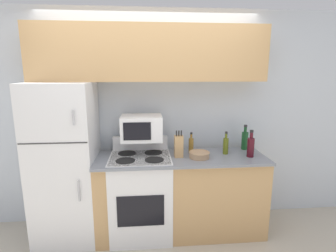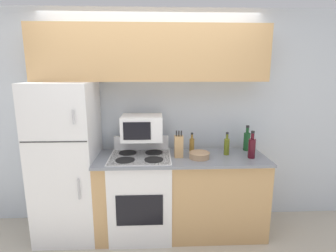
# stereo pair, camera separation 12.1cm
# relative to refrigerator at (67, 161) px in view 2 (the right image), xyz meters

# --- Properties ---
(ground_plane) EXTENTS (12.00, 12.00, 0.00)m
(ground_plane) POSITION_rel_refrigerator_xyz_m (0.94, -0.32, -0.87)
(ground_plane) COLOR beige
(wall_back) EXTENTS (8.00, 0.05, 2.55)m
(wall_back) POSITION_rel_refrigerator_xyz_m (0.94, 0.36, 0.41)
(wall_back) COLOR silver
(wall_back) RESTS_ON ground_plane
(lower_cabinets) EXTENTS (1.87, 0.61, 0.92)m
(lower_cabinets) POSITION_rel_refrigerator_xyz_m (1.26, -0.03, -0.41)
(lower_cabinets) COLOR tan
(lower_cabinets) RESTS_ON ground_plane
(refrigerator) EXTENTS (0.66, 0.67, 1.74)m
(refrigerator) POSITION_rel_refrigerator_xyz_m (0.00, 0.00, 0.00)
(refrigerator) COLOR white
(refrigerator) RESTS_ON ground_plane
(upper_cabinets) EXTENTS (2.53, 0.35, 0.59)m
(upper_cabinets) POSITION_rel_refrigerator_xyz_m (0.94, 0.16, 1.16)
(upper_cabinets) COLOR tan
(upper_cabinets) RESTS_ON refrigerator
(stove) EXTENTS (0.67, 0.59, 1.09)m
(stove) POSITION_rel_refrigerator_xyz_m (0.81, -0.05, -0.39)
(stove) COLOR white
(stove) RESTS_ON ground_plane
(microwave) EXTENTS (0.45, 0.35, 0.27)m
(microwave) POSITION_rel_refrigerator_xyz_m (0.83, 0.06, 0.36)
(microwave) COLOR white
(microwave) RESTS_ON stove
(knife_block) EXTENTS (0.09, 0.09, 0.30)m
(knife_block) POSITION_rel_refrigerator_xyz_m (1.23, -0.06, 0.18)
(knife_block) COLOR tan
(knife_block) RESTS_ON lower_cabinets
(bowl) EXTENTS (0.23, 0.23, 0.07)m
(bowl) POSITION_rel_refrigerator_xyz_m (1.45, -0.11, 0.09)
(bowl) COLOR tan
(bowl) RESTS_ON lower_cabinets
(bottle_olive_oil) EXTENTS (0.06, 0.06, 0.26)m
(bottle_olive_oil) POSITION_rel_refrigerator_xyz_m (1.78, 0.00, 0.16)
(bottle_olive_oil) COLOR #5B6619
(bottle_olive_oil) RESTS_ON lower_cabinets
(bottle_vinegar) EXTENTS (0.06, 0.06, 0.24)m
(bottle_vinegar) POSITION_rel_refrigerator_xyz_m (1.39, 0.08, 0.15)
(bottle_vinegar) COLOR olive
(bottle_vinegar) RESTS_ON lower_cabinets
(bottle_wine_green) EXTENTS (0.08, 0.08, 0.30)m
(bottle_wine_green) POSITION_rel_refrigerator_xyz_m (2.06, 0.16, 0.17)
(bottle_wine_green) COLOR #194C23
(bottle_wine_green) RESTS_ON lower_cabinets
(bottle_wine_red) EXTENTS (0.08, 0.08, 0.30)m
(bottle_wine_red) POSITION_rel_refrigerator_xyz_m (2.02, -0.12, 0.17)
(bottle_wine_red) COLOR #470F19
(bottle_wine_red) RESTS_ON lower_cabinets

